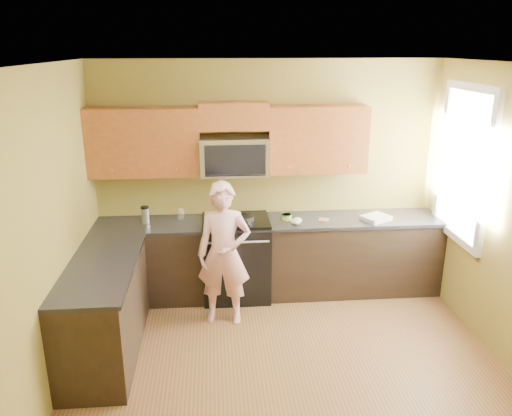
{
  "coord_description": "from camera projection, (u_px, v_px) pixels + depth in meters",
  "views": [
    {
      "loc": [
        -0.64,
        -3.72,
        2.84
      ],
      "look_at": [
        -0.2,
        1.3,
        1.2
      ],
      "focal_mm": 35.25,
      "sensor_mm": 36.0,
      "label": 1
    }
  ],
  "objects": [
    {
      "name": "floor",
      "position": [
        291.0,
        381.0,
        4.46
      ],
      "size": [
        4.0,
        4.0,
        0.0
      ],
      "primitive_type": "plane",
      "color": "brown",
      "rests_on": "ground"
    },
    {
      "name": "ceiling",
      "position": [
        299.0,
        65.0,
        3.62
      ],
      "size": [
        4.0,
        4.0,
        0.0
      ],
      "primitive_type": "plane",
      "rotation": [
        3.14,
        0.0,
        0.0
      ],
      "color": "white",
      "rests_on": "ground"
    },
    {
      "name": "wall_back",
      "position": [
        268.0,
        177.0,
        5.93
      ],
      "size": [
        4.0,
        0.0,
        4.0
      ],
      "primitive_type": "plane",
      "rotation": [
        1.57,
        0.0,
        0.0
      ],
      "color": "olive",
      "rests_on": "ground"
    },
    {
      "name": "wall_front",
      "position": [
        370.0,
        411.0,
        2.14
      ],
      "size": [
        4.0,
        0.0,
        4.0
      ],
      "primitive_type": "plane",
      "rotation": [
        -1.57,
        0.0,
        0.0
      ],
      "color": "olive",
      "rests_on": "ground"
    },
    {
      "name": "wall_left",
      "position": [
        39.0,
        248.0,
        3.87
      ],
      "size": [
        0.0,
        4.0,
        4.0
      ],
      "primitive_type": "plane",
      "rotation": [
        1.57,
        0.0,
        1.57
      ],
      "color": "olive",
      "rests_on": "ground"
    },
    {
      "name": "cabinet_back_run",
      "position": [
        270.0,
        258.0,
        5.93
      ],
      "size": [
        4.0,
        0.6,
        0.88
      ],
      "primitive_type": "cube",
      "color": "black",
      "rests_on": "floor"
    },
    {
      "name": "cabinet_left_run",
      "position": [
        105.0,
        311.0,
        4.75
      ],
      "size": [
        0.6,
        1.6,
        0.88
      ],
      "primitive_type": "cube",
      "color": "black",
      "rests_on": "floor"
    },
    {
      "name": "countertop_back",
      "position": [
        270.0,
        222.0,
        5.78
      ],
      "size": [
        4.0,
        0.62,
        0.04
      ],
      "primitive_type": "cube",
      "color": "black",
      "rests_on": "cabinet_back_run"
    },
    {
      "name": "countertop_left",
      "position": [
        101.0,
        267.0,
        4.61
      ],
      "size": [
        0.62,
        1.6,
        0.04
      ],
      "primitive_type": "cube",
      "color": "black",
      "rests_on": "cabinet_left_run"
    },
    {
      "name": "stove",
      "position": [
        236.0,
        258.0,
        5.86
      ],
      "size": [
        0.76,
        0.65,
        0.95
      ],
      "primitive_type": null,
      "color": "black",
      "rests_on": "floor"
    },
    {
      "name": "microwave",
      "position": [
        235.0,
        174.0,
        5.68
      ],
      "size": [
        0.76,
        0.4,
        0.42
      ],
      "primitive_type": null,
      "color": "silver",
      "rests_on": "wall_back"
    },
    {
      "name": "upper_cab_left",
      "position": [
        146.0,
        175.0,
        5.63
      ],
      "size": [
        1.22,
        0.33,
        0.75
      ],
      "primitive_type": null,
      "color": "brown",
      "rests_on": "wall_back"
    },
    {
      "name": "upper_cab_right",
      "position": [
        316.0,
        171.0,
        5.79
      ],
      "size": [
        1.12,
        0.33,
        0.75
      ],
      "primitive_type": null,
      "color": "brown",
      "rests_on": "wall_back"
    },
    {
      "name": "upper_cab_over_mw",
      "position": [
        234.0,
        116.0,
        5.51
      ],
      "size": [
        0.76,
        0.33,
        0.3
      ],
      "primitive_type": "cube",
      "color": "brown",
      "rests_on": "wall_back"
    },
    {
      "name": "window",
      "position": [
        464.0,
        164.0,
        5.25
      ],
      "size": [
        0.06,
        1.06,
        1.66
      ],
      "primitive_type": null,
      "color": "white",
      "rests_on": "wall_right"
    },
    {
      "name": "woman",
      "position": [
        224.0,
        254.0,
        5.22
      ],
      "size": [
        0.61,
        0.45,
        1.54
      ],
      "primitive_type": "imported",
      "rotation": [
        0.0,
        0.0,
        -0.15
      ],
      "color": "pink",
      "rests_on": "floor"
    },
    {
      "name": "frying_pan",
      "position": [
        242.0,
        220.0,
        5.68
      ],
      "size": [
        0.37,
        0.53,
        0.06
      ],
      "primitive_type": null,
      "rotation": [
        0.0,
        0.0,
        0.21
      ],
      "color": "black",
      "rests_on": "stove"
    },
    {
      "name": "butter_tub",
      "position": [
        287.0,
        220.0,
        5.79
      ],
      "size": [
        0.12,
        0.12,
        0.08
      ],
      "primitive_type": null,
      "rotation": [
        0.0,
        0.0,
        -0.04
      ],
      "color": "#FFED43",
      "rests_on": "countertop_back"
    },
    {
      "name": "toast_slice",
      "position": [
        324.0,
        220.0,
        5.76
      ],
      "size": [
        0.14,
        0.14,
        0.01
      ],
      "primitive_type": "cube",
      "rotation": [
        0.0,
        0.0,
        -0.38
      ],
      "color": "#B27F47",
      "rests_on": "countertop_back"
    },
    {
      "name": "napkin_a",
      "position": [
        297.0,
        220.0,
        5.68
      ],
      "size": [
        0.13,
        0.14,
        0.06
      ],
      "primitive_type": "ellipsoid",
      "rotation": [
        0.0,
        0.0,
        -0.19
      ],
      "color": "silver",
      "rests_on": "countertop_back"
    },
    {
      "name": "napkin_b",
      "position": [
        296.0,
        221.0,
        5.63
      ],
      "size": [
        0.16,
        0.17,
        0.07
      ],
      "primitive_type": "ellipsoid",
      "rotation": [
        0.0,
        0.0,
        0.35
      ],
      "color": "silver",
      "rests_on": "countertop_back"
    },
    {
      "name": "dish_towel",
      "position": [
        376.0,
        218.0,
        5.77
      ],
      "size": [
        0.38,
        0.36,
        0.05
      ],
      "primitive_type": "cube",
      "rotation": [
        0.0,
        0.0,
        0.51
      ],
      "color": "white",
      "rests_on": "countertop_back"
    },
    {
      "name": "travel_mug",
      "position": [
        146.0,
        223.0,
        5.68
      ],
      "size": [
        0.1,
        0.1,
        0.2
      ],
      "primitive_type": null,
      "rotation": [
        0.0,
        0.0,
        -0.09
      ],
      "color": "silver",
      "rests_on": "countertop_back"
    },
    {
      "name": "glass_a",
      "position": [
        181.0,
        214.0,
        5.8
      ],
      "size": [
        0.08,
        0.08,
        0.12
      ],
      "primitive_type": "cylinder",
      "rotation": [
        0.0,
        0.0,
        0.21
      ],
      "color": "silver",
      "rests_on": "countertop_back"
    }
  ]
}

